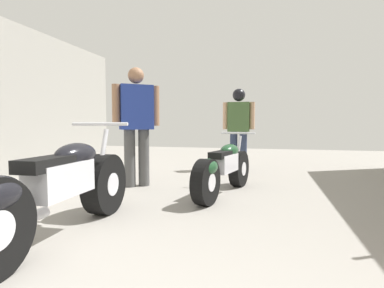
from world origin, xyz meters
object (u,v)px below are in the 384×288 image
Objects in this scene: mechanic_with_helmet at (239,121)px; motorcycle_black_naked at (223,169)px; motorcycle_maroon_cruiser at (58,191)px; mechanic_in_blue at (136,120)px.

motorcycle_black_naked is at bearing -88.79° from mechanic_with_helmet.
motorcycle_maroon_cruiser is at bearing -118.79° from motorcycle_black_naked.
motorcycle_maroon_cruiser is 1.23× the size of mechanic_with_helmet.
motorcycle_black_naked is 2.37m from mechanic_with_helmet.
mechanic_in_blue is at bearing 98.33° from motorcycle_maroon_cruiser.
motorcycle_maroon_cruiser is 1.17× the size of motorcycle_black_naked.
mechanic_in_blue is at bearing 169.55° from motorcycle_black_naked.
mechanic_in_blue reaches higher than motorcycle_maroon_cruiser.
mechanic_with_helmet reaches higher than motorcycle_maroon_cruiser.
mechanic_with_helmet is at bearing 57.75° from mechanic_in_blue.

